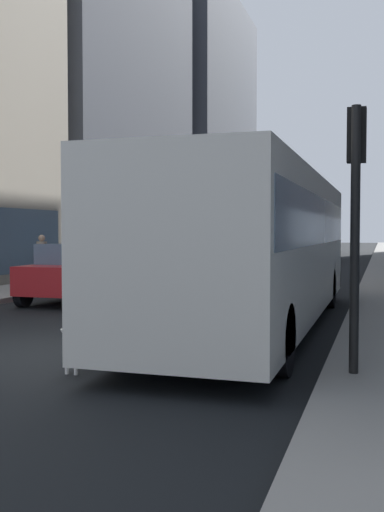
{
  "coord_description": "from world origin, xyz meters",
  "views": [
    {
      "loc": [
        5.24,
        -8.54,
        1.97
      ],
      "look_at": [
        1.12,
        4.5,
        1.4
      ],
      "focal_mm": 42.52,
      "sensor_mm": 36.0,
      "label": 1
    }
  ],
  "objects_px": {
    "traffic_light_near": "(356,194)",
    "transit_bus": "(259,240)",
    "pedestrian_with_handbag": "(42,260)",
    "car_red_coupe": "(82,272)",
    "car_black_suv": "(319,248)",
    "dalmatian_dog": "(81,334)",
    "car_silver_sedan": "(286,244)"
  },
  "relations": [
    {
      "from": "traffic_light_near",
      "to": "transit_bus",
      "type": "bearing_deg",
      "value": 116.37
    },
    {
      "from": "pedestrian_with_handbag",
      "to": "car_red_coupe",
      "type": "bearing_deg",
      "value": -40.38
    },
    {
      "from": "transit_bus",
      "to": "car_black_suv",
      "type": "relative_size",
      "value": 2.78
    },
    {
      "from": "transit_bus",
      "to": "pedestrian_with_handbag",
      "type": "bearing_deg",
      "value": 147.78
    },
    {
      "from": "car_black_suv",
      "to": "dalmatian_dog",
      "type": "height_order",
      "value": "car_black_suv"
    },
    {
      "from": "car_silver_sedan",
      "to": "car_black_suv",
      "type": "xyz_separation_m",
      "value": [
        4.0,
        -12.26,
        -0.0
      ]
    },
    {
      "from": "car_black_suv",
      "to": "pedestrian_with_handbag",
      "type": "bearing_deg",
      "value": -106.04
    },
    {
      "from": "pedestrian_with_handbag",
      "to": "traffic_light_near",
      "type": "bearing_deg",
      "value": -42.36
    },
    {
      "from": "transit_bus",
      "to": "traffic_light_near",
      "type": "distance_m",
      "value": 4.77
    },
    {
      "from": "car_black_suv",
      "to": "traffic_light_near",
      "type": "bearing_deg",
      "value": -83.52
    },
    {
      "from": "car_black_suv",
      "to": "pedestrian_with_handbag",
      "type": "relative_size",
      "value": 2.46
    },
    {
      "from": "car_red_coupe",
      "to": "dalmatian_dog",
      "type": "height_order",
      "value": "car_red_coupe"
    },
    {
      "from": "car_silver_sedan",
      "to": "car_red_coupe",
      "type": "relative_size",
      "value": 0.99
    },
    {
      "from": "transit_bus",
      "to": "traffic_light_near",
      "type": "relative_size",
      "value": 3.39
    },
    {
      "from": "transit_bus",
      "to": "car_black_suv",
      "type": "bearing_deg",
      "value": 93.23
    },
    {
      "from": "car_red_coupe",
      "to": "dalmatian_dog",
      "type": "bearing_deg",
      "value": -62.31
    },
    {
      "from": "car_red_coupe",
      "to": "traffic_light_near",
      "type": "xyz_separation_m",
      "value": [
        7.7,
        -7.18,
        1.61
      ]
    },
    {
      "from": "car_red_coupe",
      "to": "pedestrian_with_handbag",
      "type": "bearing_deg",
      "value": 139.62
    },
    {
      "from": "dalmatian_dog",
      "to": "pedestrian_with_handbag",
      "type": "xyz_separation_m",
      "value": [
        -6.63,
        9.84,
        0.5
      ]
    },
    {
      "from": "car_silver_sedan",
      "to": "pedestrian_with_handbag",
      "type": "bearing_deg",
      "value": -94.28
    },
    {
      "from": "transit_bus",
      "to": "pedestrian_with_handbag",
      "type": "distance_m",
      "value": 9.78
    },
    {
      "from": "car_red_coupe",
      "to": "traffic_light_near",
      "type": "distance_m",
      "value": 10.65
    },
    {
      "from": "pedestrian_with_handbag",
      "to": "traffic_light_near",
      "type": "height_order",
      "value": "traffic_light_near"
    },
    {
      "from": "car_red_coupe",
      "to": "pedestrian_with_handbag",
      "type": "distance_m",
      "value": 3.48
    },
    {
      "from": "car_silver_sedan",
      "to": "car_red_coupe",
      "type": "bearing_deg",
      "value": -90.0
    },
    {
      "from": "transit_bus",
      "to": "traffic_light_near",
      "type": "bearing_deg",
      "value": -63.63
    },
    {
      "from": "car_silver_sedan",
      "to": "pedestrian_with_handbag",
      "type": "height_order",
      "value": "pedestrian_with_handbag"
    },
    {
      "from": "car_silver_sedan",
      "to": "dalmatian_dog",
      "type": "bearing_deg",
      "value": -84.96
    },
    {
      "from": "car_black_suv",
      "to": "dalmatian_dog",
      "type": "relative_size",
      "value": 4.32
    },
    {
      "from": "car_black_suv",
      "to": "car_silver_sedan",
      "type": "bearing_deg",
      "value": 108.08
    },
    {
      "from": "car_black_suv",
      "to": "traffic_light_near",
      "type": "xyz_separation_m",
      "value": [
        3.7,
        -32.56,
        1.61
      ]
    },
    {
      "from": "car_black_suv",
      "to": "car_red_coupe",
      "type": "relative_size",
      "value": 0.95
    }
  ]
}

